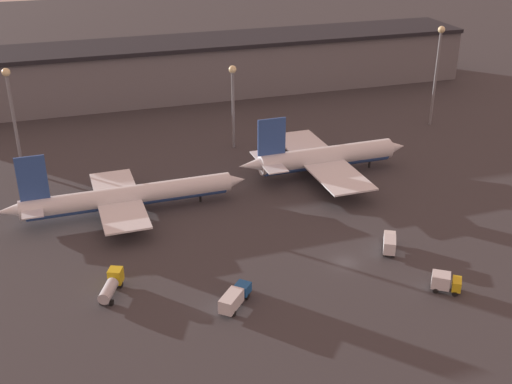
% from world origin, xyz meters
% --- Properties ---
extents(ground, '(600.00, 600.00, 0.00)m').
position_xyz_m(ground, '(0.00, 0.00, 0.00)').
color(ground, '#383538').
extents(terminal_building, '(165.39, 21.71, 16.52)m').
position_xyz_m(terminal_building, '(0.00, 102.75, 8.31)').
color(terminal_building, slate).
rests_on(terminal_building, ground).
extents(airplane_0, '(48.54, 27.44, 14.20)m').
position_xyz_m(airplane_0, '(-33.16, 29.95, 3.44)').
color(airplane_0, white).
rests_on(airplane_0, ground).
extents(airplane_1, '(39.85, 35.83, 14.43)m').
position_xyz_m(airplane_1, '(11.11, 35.38, 3.94)').
color(airplane_1, white).
rests_on(airplane_1, ground).
extents(service_vehicle_0, '(6.59, 7.05, 2.93)m').
position_xyz_m(service_vehicle_0, '(-21.57, -6.55, 1.68)').
color(service_vehicle_0, '#195199').
rests_on(service_vehicle_0, ground).
extents(service_vehicle_1, '(4.71, 6.32, 2.95)m').
position_xyz_m(service_vehicle_1, '(8.95, 1.08, 1.67)').
color(service_vehicle_1, white).
rests_on(service_vehicle_1, ground).
extents(service_vehicle_2, '(4.79, 7.56, 3.13)m').
position_xyz_m(service_vehicle_2, '(-39.15, 2.53, 1.69)').
color(service_vehicle_2, gold).
rests_on(service_vehicle_2, ground).
extents(service_vehicle_3, '(5.21, 4.68, 2.97)m').
position_xyz_m(service_vehicle_3, '(11.50, -12.48, 1.66)').
color(service_vehicle_3, gold).
rests_on(service_vehicle_3, ground).
extents(lamp_post_0, '(1.80, 1.80, 23.76)m').
position_xyz_m(lamp_post_0, '(-53.06, 56.98, 15.22)').
color(lamp_post_0, slate).
rests_on(lamp_post_0, ground).
extents(lamp_post_1, '(1.80, 1.80, 20.39)m').
position_xyz_m(lamp_post_1, '(-3.69, 56.98, 13.33)').
color(lamp_post_1, slate).
rests_on(lamp_post_1, ground).
extents(lamp_post_2, '(1.80, 1.80, 26.13)m').
position_xyz_m(lamp_post_2, '(51.26, 56.98, 16.52)').
color(lamp_post_2, slate).
rests_on(lamp_post_2, ground).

